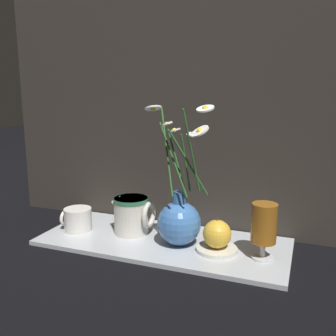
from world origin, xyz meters
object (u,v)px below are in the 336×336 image
object	(u,v)px
tea_glass	(264,225)
orange_fruit	(217,234)
vase_with_flowers	(179,219)
yellow_mug	(77,219)
ceramic_pitcher	(132,214)

from	to	relation	value
tea_glass	orange_fruit	world-z (taller)	tea_glass
vase_with_flowers	orange_fruit	size ratio (longest dim) A/B	4.60
yellow_mug	orange_fruit	size ratio (longest dim) A/B	1.11
yellow_mug	tea_glass	distance (m)	0.55
vase_with_flowers	yellow_mug	bearing A→B (deg)	-178.05
ceramic_pitcher	orange_fruit	bearing A→B (deg)	-7.84
vase_with_flowers	ceramic_pitcher	world-z (taller)	vase_with_flowers
ceramic_pitcher	tea_glass	world-z (taller)	tea_glass
vase_with_flowers	tea_glass	size ratio (longest dim) A/B	2.65
ceramic_pitcher	tea_glass	distance (m)	0.39
vase_with_flowers	ceramic_pitcher	size ratio (longest dim) A/B	3.01
yellow_mug	ceramic_pitcher	size ratio (longest dim) A/B	0.73
tea_glass	orange_fruit	distance (m)	0.13
orange_fruit	vase_with_flowers	bearing A→B (deg)	176.92
vase_with_flowers	yellow_mug	world-z (taller)	vase_with_flowers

